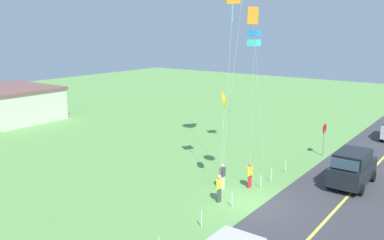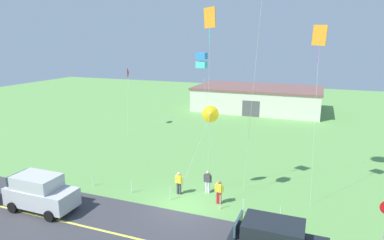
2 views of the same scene
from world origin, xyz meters
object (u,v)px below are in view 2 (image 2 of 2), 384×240
object	(u,v)px
person_adult_near	(179,182)
kite_red_low	(211,114)
person_adult_companion	(219,191)
car_parked_west_near	(40,192)
kite_yellow_high	(210,22)
warehouse_distant	(257,98)
kite_blue_mid	(202,61)
kite_green_far	(128,73)
kite_orange_near	(319,39)
person_child_watcher	(208,181)

from	to	relation	value
person_adult_near	kite_red_low	bearing A→B (deg)	104.68
person_adult_near	person_adult_companion	xyz separation A→B (m)	(2.94, -0.35, 0.00)
person_adult_near	kite_red_low	distance (m)	5.16
kite_red_low	car_parked_west_near	bearing A→B (deg)	-146.88
kite_yellow_high	warehouse_distant	xyz separation A→B (m)	(-2.02, 29.97, -9.58)
car_parked_west_near	kite_blue_mid	size ratio (longest dim) A/B	0.46
car_parked_west_near	warehouse_distant	size ratio (longest dim) A/B	0.24
kite_yellow_high	kite_green_far	xyz separation A→B (m)	(-14.35, 13.81, -4.78)
kite_green_far	kite_orange_near	world-z (taller)	kite_orange_near
car_parked_west_near	person_adult_companion	bearing A→B (deg)	24.72
person_adult_companion	kite_orange_near	world-z (taller)	kite_orange_near
person_child_watcher	warehouse_distant	world-z (taller)	warehouse_distant
kite_blue_mid	kite_orange_near	distance (m)	7.24
person_child_watcher	kite_yellow_high	distance (m)	10.48
person_adult_companion	warehouse_distant	size ratio (longest dim) A/B	0.09
car_parked_west_near	kite_orange_near	distance (m)	19.36
person_adult_near	kite_yellow_high	distance (m)	10.65
person_child_watcher	kite_blue_mid	bearing A→B (deg)	-20.37
kite_yellow_high	kite_orange_near	bearing A→B (deg)	18.22
person_adult_companion	person_child_watcher	world-z (taller)	same
kite_yellow_high	kite_red_low	bearing A→B (deg)	89.42
person_child_watcher	kite_orange_near	size ratio (longest dim) A/B	0.14
kite_yellow_high	kite_green_far	bearing A→B (deg)	136.09
person_adult_companion	kite_green_far	bearing A→B (deg)	-97.27
kite_blue_mid	kite_yellow_high	world-z (taller)	kite_yellow_high
kite_yellow_high	warehouse_distant	world-z (taller)	kite_yellow_high
person_adult_companion	person_adult_near	bearing A→B (deg)	-60.36
car_parked_west_near	person_adult_near	world-z (taller)	car_parked_west_near
person_adult_near	kite_orange_near	xyz separation A→B (m)	(8.14, 2.57, 9.47)
kite_blue_mid	person_adult_near	bearing A→B (deg)	154.89
person_adult_near	kite_yellow_high	size ratio (longest dim) A/B	0.13
kite_orange_near	kite_red_low	bearing A→B (deg)	-165.11
car_parked_west_near	person_adult_companion	xyz separation A→B (m)	(10.08, 4.64, -0.29)
person_child_watcher	kite_orange_near	bearing A→B (deg)	80.03
kite_blue_mid	warehouse_distant	world-z (taller)	kite_blue_mid
person_adult_near	kite_yellow_high	bearing A→B (deg)	94.26
kite_red_low	warehouse_distant	distance (m)	29.89
kite_orange_near	kite_blue_mid	bearing A→B (deg)	-151.00
person_adult_companion	kite_green_far	size ratio (longest dim) A/B	0.22
warehouse_distant	kite_red_low	bearing A→B (deg)	-86.08
car_parked_west_near	kite_green_far	xyz separation A→B (m)	(-5.31, 19.32, 5.40)
kite_green_far	warehouse_distant	bearing A→B (deg)	52.65
person_child_watcher	kite_yellow_high	bearing A→B (deg)	-5.58
kite_red_low	kite_green_far	size ratio (longest dim) A/B	0.86
kite_red_low	kite_orange_near	bearing A→B (deg)	14.89
person_adult_near	kite_green_far	size ratio (longest dim) A/B	0.22
kite_green_far	kite_orange_near	bearing A→B (deg)	-29.73
kite_orange_near	warehouse_distant	world-z (taller)	kite_orange_near
kite_orange_near	warehouse_distant	bearing A→B (deg)	106.49
person_adult_near	warehouse_distant	bearing A→B (deg)	169.34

